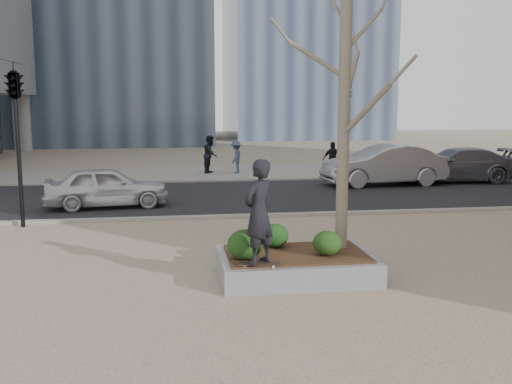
{
  "coord_description": "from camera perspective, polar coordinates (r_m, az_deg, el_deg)",
  "views": [
    {
      "loc": [
        -1.35,
        -10.63,
        3.38
      ],
      "look_at": [
        0.5,
        2.0,
        1.4
      ],
      "focal_mm": 40.0,
      "sensor_mm": 36.0,
      "label": 1
    }
  ],
  "objects": [
    {
      "name": "planter",
      "position": [
        11.34,
        4.0,
        -7.37
      ],
      "size": [
        3.0,
        2.0,
        0.45
      ],
      "primitive_type": "cube",
      "color": "gray",
      "rests_on": "ground"
    },
    {
      "name": "shrub_right",
      "position": [
        11.08,
        7.13,
        -5.09
      ],
      "size": [
        0.56,
        0.56,
        0.48
      ],
      "primitive_type": "ellipsoid",
      "color": "#1B3912",
      "rests_on": "planter_mulch"
    },
    {
      "name": "pedestrian_a",
      "position": [
        27.96,
        -4.57,
        3.79
      ],
      "size": [
        0.94,
        1.07,
        1.84
      ],
      "primitive_type": "imported",
      "rotation": [
        0.0,
        0.0,
        1.25
      ],
      "color": "black",
      "rests_on": "far_sidewalk"
    },
    {
      "name": "shrub_middle",
      "position": [
        11.62,
        1.87,
        -4.36
      ],
      "size": [
        0.57,
        0.57,
        0.48
      ],
      "primitive_type": "ellipsoid",
      "color": "#143E14",
      "rests_on": "planter_mulch"
    },
    {
      "name": "traffic_light_far",
      "position": [
        26.45,
        8.99,
        6.26
      ],
      "size": [
        0.6,
        2.48,
        4.5
      ],
      "primitive_type": null,
      "color": "black",
      "rests_on": "ground"
    },
    {
      "name": "police_car",
      "position": [
        19.29,
        -14.71,
        0.52
      ],
      "size": [
        4.12,
        2.07,
        1.35
      ],
      "primitive_type": "imported",
      "rotation": [
        0.0,
        0.0,
        1.69
      ],
      "color": "silver",
      "rests_on": "street"
    },
    {
      "name": "shrub_left",
      "position": [
        10.7,
        -1.1,
        -5.28
      ],
      "size": [
        0.67,
        0.67,
        0.57
      ],
      "primitive_type": "ellipsoid",
      "color": "#193711",
      "rests_on": "planter_mulch"
    },
    {
      "name": "ground",
      "position": [
        11.24,
        -1.05,
        -8.69
      ],
      "size": [
        120.0,
        120.0,
        0.0
      ],
      "primitive_type": "plane",
      "color": "tan",
      "rests_on": "ground"
    },
    {
      "name": "pedestrian_c",
      "position": [
        26.69,
        7.69,
        3.26
      ],
      "size": [
        0.95,
        0.4,
        1.62
      ],
      "primitive_type": "imported",
      "rotation": [
        0.0,
        0.0,
        3.14
      ],
      "color": "black",
      "rests_on": "far_sidewalk"
    },
    {
      "name": "pedestrian_b",
      "position": [
        27.88,
        -2.0,
        3.54
      ],
      "size": [
        0.9,
        1.16,
        1.58
      ],
      "primitive_type": "imported",
      "rotation": [
        0.0,
        0.0,
        4.37
      ],
      "color": "#3C4D6D",
      "rests_on": "far_sidewalk"
    },
    {
      "name": "far_sidewalk",
      "position": [
        27.87,
        -5.51,
        1.84
      ],
      "size": [
        60.0,
        6.0,
        0.02
      ],
      "primitive_type": "cube",
      "color": "gray",
      "rests_on": "ground"
    },
    {
      "name": "car_silver",
      "position": [
        24.32,
        12.66,
        2.64
      ],
      "size": [
        5.18,
        2.09,
        1.67
      ],
      "primitive_type": "imported",
      "rotation": [
        0.0,
        0.0,
        4.78
      ],
      "color": "#9A9CA2",
      "rests_on": "street"
    },
    {
      "name": "skateboard",
      "position": [
        10.39,
        0.27,
        -7.35
      ],
      "size": [
        0.79,
        0.26,
        0.08
      ],
      "primitive_type": null,
      "rotation": [
        0.0,
        0.0,
        -0.07
      ],
      "color": "black",
      "rests_on": "planter"
    },
    {
      "name": "street",
      "position": [
        20.95,
        -4.54,
        -0.47
      ],
      "size": [
        60.0,
        8.0,
        0.02
      ],
      "primitive_type": "cube",
      "color": "black",
      "rests_on": "ground"
    },
    {
      "name": "planter_mulch",
      "position": [
        11.27,
        4.02,
        -6.17
      ],
      "size": [
        2.7,
        1.7,
        0.04
      ],
      "primitive_type": "cube",
      "color": "#382314",
      "rests_on": "planter"
    },
    {
      "name": "sycamore_tree",
      "position": [
        11.44,
        8.86,
        10.77
      ],
      "size": [
        2.8,
        2.8,
        6.6
      ],
      "primitive_type": null,
      "color": "gray",
      "rests_on": "planter_mulch"
    },
    {
      "name": "traffic_light_near",
      "position": [
        16.79,
        -22.69,
        4.28
      ],
      "size": [
        0.6,
        2.48,
        4.5
      ],
      "primitive_type": null,
      "color": "black",
      "rests_on": "ground"
    },
    {
      "name": "car_third",
      "position": [
        26.24,
        19.34,
        2.58
      ],
      "size": [
        5.25,
        2.59,
        1.47
      ],
      "primitive_type": "imported",
      "rotation": [
        0.0,
        0.0,
        4.61
      ],
      "color": "slate",
      "rests_on": "street"
    },
    {
      "name": "skateboarder",
      "position": [
        10.16,
        0.27,
        -2.01
      ],
      "size": [
        0.81,
        0.8,
        1.89
      ],
      "primitive_type": "imported",
      "rotation": [
        0.0,
        0.0,
        3.89
      ],
      "color": "black",
      "rests_on": "skateboard"
    }
  ]
}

